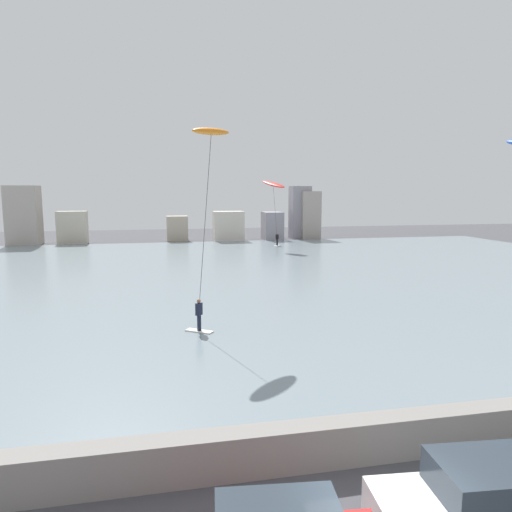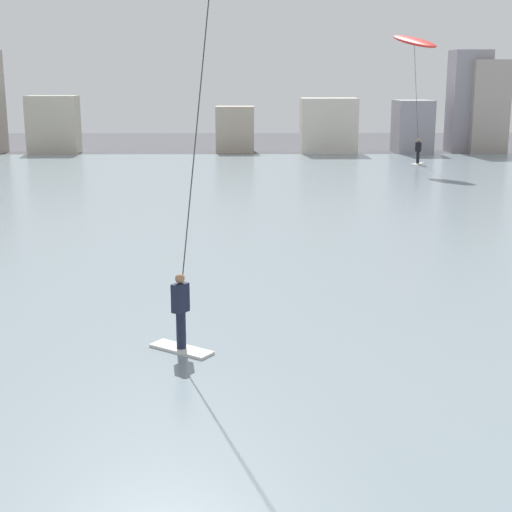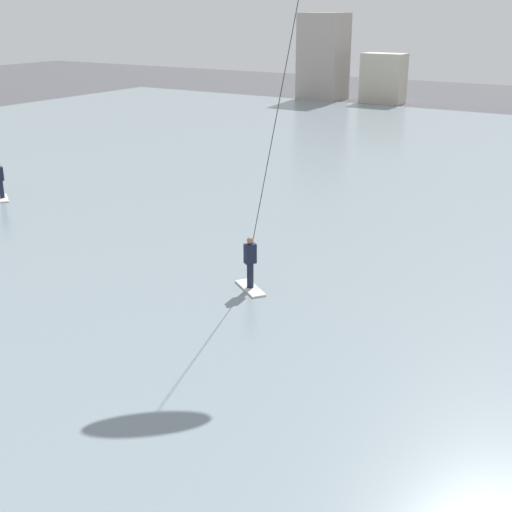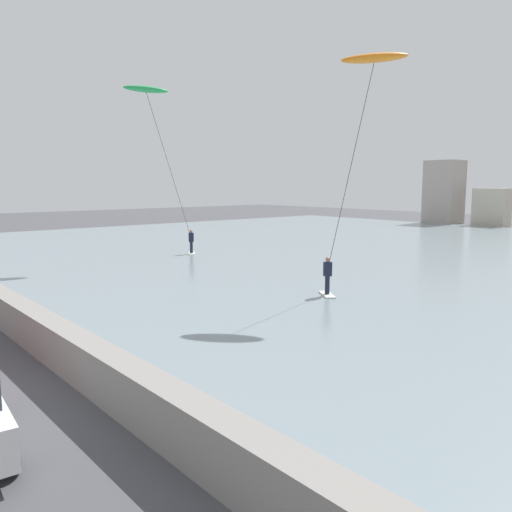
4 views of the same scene
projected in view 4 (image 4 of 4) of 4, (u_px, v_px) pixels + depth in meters
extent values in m
cube|color=gray|center=(77.00, 355.00, 12.91)|extent=(60.00, 0.70, 1.12)
cube|color=#A89E93|center=(444.00, 192.00, 63.23)|extent=(3.86, 3.49, 7.66)
cube|color=beige|center=(491.00, 207.00, 59.33)|extent=(3.76, 2.06, 4.32)
cylinder|color=black|center=(10.00, 455.00, 8.63)|extent=(0.66, 0.28, 0.64)
cube|color=silver|center=(327.00, 295.00, 22.04)|extent=(1.40, 1.16, 0.06)
cylinder|color=#191E33|center=(327.00, 285.00, 21.98)|extent=(0.20, 0.20, 0.78)
cube|color=#191E33|center=(328.00, 269.00, 21.89)|extent=(0.37, 0.40, 0.60)
sphere|color=#9E7051|center=(328.00, 259.00, 21.83)|extent=(0.20, 0.20, 0.20)
cylinder|color=#333333|center=(350.00, 168.00, 21.48)|extent=(0.92, 1.64, 8.58)
ellipsoid|color=orange|center=(374.00, 58.00, 21.05)|extent=(2.56, 2.55, 0.56)
cube|color=silver|center=(191.00, 253.00, 35.11)|extent=(1.40, 1.17, 0.06)
cylinder|color=#191E33|center=(191.00, 247.00, 35.06)|extent=(0.20, 0.20, 0.78)
cube|color=#191E33|center=(191.00, 237.00, 34.96)|extent=(0.38, 0.40, 0.60)
sphere|color=#9E7051|center=(191.00, 231.00, 34.90)|extent=(0.20, 0.20, 0.20)
cylinder|color=#333333|center=(170.00, 169.00, 33.00)|extent=(0.64, 3.46, 9.13)
ellipsoid|color=green|center=(146.00, 89.00, 31.01)|extent=(1.70, 2.84, 0.45)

